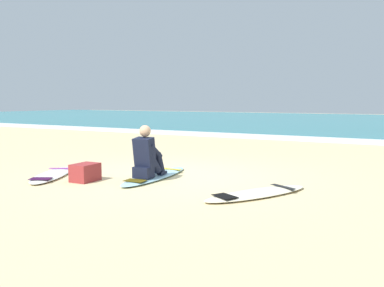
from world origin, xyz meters
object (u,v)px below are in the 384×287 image
at_px(surfboard_spare_near, 52,175).
at_px(beach_bag, 85,172).
at_px(surfboard_spare_far, 257,193).
at_px(surfboard_main, 155,176).
at_px(surfer_seated, 147,157).

relative_size(surfboard_spare_near, beach_bag, 3.87).
distance_m(surfboard_spare_near, surfboard_spare_far, 4.04).
xyz_separation_m(surfboard_main, surfboard_spare_near, (-1.80, -0.89, 0.00)).
xyz_separation_m(surfer_seated, surfboard_spare_far, (2.17, -0.11, -0.40)).
relative_size(surfboard_spare_near, surfboard_spare_far, 0.92).
relative_size(surfboard_main, surfboard_spare_near, 1.21).
bearing_deg(surfer_seated, surfboard_main, 95.84).
relative_size(surfer_seated, surfboard_spare_far, 0.47).
bearing_deg(surfboard_main, beach_bag, -135.44).
xyz_separation_m(surfer_seated, surfboard_spare_near, (-1.84, -0.58, -0.40)).
bearing_deg(beach_bag, surfboard_spare_far, 8.96).
bearing_deg(surfboard_main, surfboard_spare_far, -10.55).
bearing_deg(surfboard_spare_near, beach_bag, -1.04).
distance_m(surfboard_spare_near, beach_bag, 0.90).
relative_size(surfboard_main, surfboard_spare_far, 1.12).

